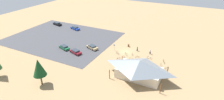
% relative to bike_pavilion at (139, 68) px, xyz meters
% --- Properties ---
extents(ground, '(160.00, 160.00, 0.00)m').
position_rel_bike_pavilion_xyz_m(ground, '(8.58, -11.85, -2.76)').
color(ground, '#9E7F56').
rests_on(ground, ground).
extents(parking_lot_asphalt, '(40.47, 31.34, 0.05)m').
position_rel_bike_pavilion_xyz_m(parking_lot_asphalt, '(35.68, -12.01, -2.74)').
color(parking_lot_asphalt, '#424247').
rests_on(parking_lot_asphalt, ground).
extents(bike_pavilion, '(13.44, 8.50, 4.97)m').
position_rel_bike_pavilion_xyz_m(bike_pavilion, '(0.00, 0.00, 0.00)').
color(bike_pavilion, beige).
rests_on(bike_pavilion, ground).
extents(trash_bin, '(0.60, 0.60, 0.90)m').
position_rel_bike_pavilion_xyz_m(trash_bin, '(9.23, -15.94, -2.31)').
color(trash_bin, brown).
rests_on(trash_bin, ground).
extents(lot_sign, '(0.56, 0.08, 2.20)m').
position_rel_bike_pavilion_xyz_m(lot_sign, '(12.59, -11.24, -1.35)').
color(lot_sign, '#99999E').
rests_on(lot_sign, ground).
extents(pine_east, '(3.18, 3.18, 7.05)m').
position_rel_bike_pavilion_xyz_m(pine_east, '(20.53, 13.65, 2.06)').
color(pine_east, brown).
rests_on(pine_east, ground).
extents(bicycle_yellow_yard_front, '(0.76, 1.65, 0.81)m').
position_rel_bike_pavilion_xyz_m(bicycle_yellow_yard_front, '(-4.32, -10.39, -2.38)').
color(bicycle_yellow_yard_front, black).
rests_on(bicycle_yellow_yard_front, ground).
extents(bicycle_blue_near_sign, '(1.20, 1.18, 0.77)m').
position_rel_bike_pavilion_xyz_m(bicycle_blue_near_sign, '(7.22, -7.34, -2.40)').
color(bicycle_blue_near_sign, black).
rests_on(bicycle_blue_near_sign, ground).
extents(bicycle_black_edge_north, '(1.69, 0.82, 0.89)m').
position_rel_bike_pavilion_xyz_m(bicycle_black_edge_north, '(10.31, -9.00, -2.36)').
color(bicycle_black_edge_north, black).
rests_on(bicycle_black_edge_north, ground).
extents(bicycle_red_trailside, '(1.69, 0.48, 0.88)m').
position_rel_bike_pavilion_xyz_m(bicycle_red_trailside, '(3.55, -9.41, -2.39)').
color(bicycle_red_trailside, black).
rests_on(bicycle_red_trailside, ground).
extents(bicycle_teal_by_bin, '(1.21, 1.14, 0.81)m').
position_rel_bike_pavilion_xyz_m(bicycle_teal_by_bin, '(-5.83, -6.69, -2.41)').
color(bicycle_teal_by_bin, black).
rests_on(bicycle_teal_by_bin, ground).
extents(bicycle_silver_mid_cluster, '(0.48, 1.81, 0.88)m').
position_rel_bike_pavilion_xyz_m(bicycle_silver_mid_cluster, '(-4.01, -7.88, -2.38)').
color(bicycle_silver_mid_cluster, black).
rests_on(bicycle_silver_mid_cluster, ground).
extents(bicycle_green_edge_south, '(1.37, 1.18, 0.82)m').
position_rel_bike_pavilion_xyz_m(bicycle_green_edge_south, '(7.68, -9.81, -2.39)').
color(bicycle_green_edge_south, black).
rests_on(bicycle_green_edge_south, ground).
extents(bicycle_white_lone_east, '(1.79, 0.48, 0.84)m').
position_rel_bike_pavilion_xyz_m(bicycle_white_lone_east, '(-0.00, -10.54, -2.38)').
color(bicycle_white_lone_east, black).
rests_on(bicycle_white_lone_east, ground).
extents(bicycle_orange_lone_west, '(0.72, 1.61, 0.85)m').
position_rel_bike_pavilion_xyz_m(bicycle_orange_lone_west, '(5.88, -10.66, -2.40)').
color(bicycle_orange_lone_west, black).
rests_on(bicycle_orange_lone_west, ground).
extents(bicycle_purple_yard_right, '(0.78, 1.64, 0.86)m').
position_rel_bike_pavilion_xyz_m(bicycle_purple_yard_right, '(8.60, -5.80, -2.38)').
color(bicycle_purple_yard_right, black).
rests_on(bicycle_purple_yard_right, ground).
extents(bicycle_yellow_yard_left, '(1.63, 0.50, 0.83)m').
position_rel_bike_pavilion_xyz_m(bicycle_yellow_yard_left, '(4.86, -7.54, -2.40)').
color(bicycle_yellow_yard_left, black).
rests_on(bicycle_yellow_yard_left, ground).
extents(car_blue_far_end, '(5.07, 3.26, 1.30)m').
position_rel_bike_pavilion_xyz_m(car_blue_far_end, '(36.92, -21.95, -2.06)').
color(car_blue_far_end, '#1E42B2').
rests_on(car_blue_far_end, parking_lot_asphalt).
extents(car_green_back_corner, '(4.67, 3.04, 1.27)m').
position_rel_bike_pavilion_xyz_m(car_green_back_corner, '(28.45, -4.37, -2.07)').
color(car_green_back_corner, '#1E6B3D').
rests_on(car_green_back_corner, parking_lot_asphalt).
extents(car_maroon_aisle_side, '(4.65, 3.08, 1.25)m').
position_rel_bike_pavilion_xyz_m(car_maroon_aisle_side, '(22.93, -3.42, -2.08)').
color(car_maroon_aisle_side, maroon).
rests_on(car_maroon_aisle_side, parking_lot_asphalt).
extents(car_black_second_row, '(5.07, 2.96, 1.34)m').
position_rel_bike_pavilion_xyz_m(car_black_second_row, '(48.01, -22.99, -2.04)').
color(car_black_second_row, black).
rests_on(car_black_second_row, parking_lot_asphalt).
extents(car_tan_mid_lot, '(4.75, 3.28, 1.28)m').
position_rel_bike_pavilion_xyz_m(car_tan_mid_lot, '(19.86, -8.76, -2.06)').
color(car_tan_mid_lot, tan).
rests_on(car_tan_mid_lot, parking_lot_asphalt).
extents(visitor_at_bikes, '(0.40, 0.39, 1.68)m').
position_rel_bike_pavilion_xyz_m(visitor_at_bikes, '(0.87, -13.98, -1.88)').
color(visitor_at_bikes, '#2D3347').
rests_on(visitor_at_bikes, ground).
extents(visitor_by_pavilion, '(0.36, 0.38, 1.63)m').
position_rel_bike_pavilion_xyz_m(visitor_by_pavilion, '(5.36, -14.17, -1.91)').
color(visitor_by_pavilion, '#2D3347').
rests_on(visitor_by_pavilion, ground).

